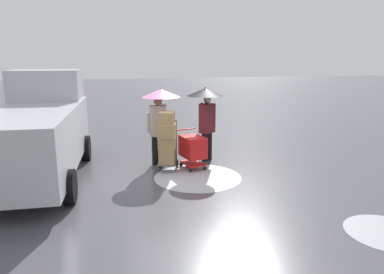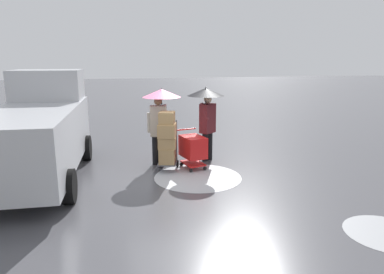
{
  "view_description": "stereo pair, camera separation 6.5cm",
  "coord_description": "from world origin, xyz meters",
  "px_view_note": "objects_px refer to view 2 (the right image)",
  "views": [
    {
      "loc": [
        1.62,
        8.52,
        2.91
      ],
      "look_at": [
        -0.36,
        0.47,
        1.05
      ],
      "focal_mm": 32.78,
      "sensor_mm": 36.0,
      "label": 1
    },
    {
      "loc": [
        1.55,
        8.53,
        2.91
      ],
      "look_at": [
        -0.36,
        0.47,
        1.05
      ],
      "focal_mm": 32.78,
      "sensor_mm": 36.0,
      "label": 2
    }
  ],
  "objects_px": {
    "shopping_cart_vendor": "(193,148)",
    "hand_dolly_boxes": "(167,140)",
    "cargo_van_parked_right": "(37,131)",
    "pedestrian_black_side": "(207,107)",
    "pedestrian_pink_side": "(160,108)"
  },
  "relations": [
    {
      "from": "shopping_cart_vendor",
      "to": "hand_dolly_boxes",
      "type": "xyz_separation_m",
      "value": [
        0.7,
        0.05,
        0.27
      ]
    },
    {
      "from": "cargo_van_parked_right",
      "to": "pedestrian_black_side",
      "type": "xyz_separation_m",
      "value": [
        -4.44,
        -0.4,
        0.41
      ]
    },
    {
      "from": "hand_dolly_boxes",
      "to": "pedestrian_pink_side",
      "type": "relative_size",
      "value": 0.73
    },
    {
      "from": "cargo_van_parked_right",
      "to": "shopping_cart_vendor",
      "type": "distance_m",
      "value": 3.95
    },
    {
      "from": "hand_dolly_boxes",
      "to": "cargo_van_parked_right",
      "type": "bearing_deg",
      "value": -4.89
    },
    {
      "from": "pedestrian_pink_side",
      "to": "pedestrian_black_side",
      "type": "height_order",
      "value": "same"
    },
    {
      "from": "shopping_cart_vendor",
      "to": "pedestrian_black_side",
      "type": "relative_size",
      "value": 0.47
    },
    {
      "from": "pedestrian_black_side",
      "to": "cargo_van_parked_right",
      "type": "bearing_deg",
      "value": 5.19
    },
    {
      "from": "hand_dolly_boxes",
      "to": "pedestrian_pink_side",
      "type": "bearing_deg",
      "value": -82.26
    },
    {
      "from": "shopping_cart_vendor",
      "to": "cargo_van_parked_right",
      "type": "bearing_deg",
      "value": -3.35
    },
    {
      "from": "pedestrian_pink_side",
      "to": "hand_dolly_boxes",
      "type": "bearing_deg",
      "value": 97.74
    },
    {
      "from": "cargo_van_parked_right",
      "to": "pedestrian_black_side",
      "type": "height_order",
      "value": "cargo_van_parked_right"
    },
    {
      "from": "pedestrian_black_side",
      "to": "shopping_cart_vendor",
      "type": "bearing_deg",
      "value": 49.08
    },
    {
      "from": "shopping_cart_vendor",
      "to": "hand_dolly_boxes",
      "type": "bearing_deg",
      "value": 3.72
    },
    {
      "from": "cargo_van_parked_right",
      "to": "hand_dolly_boxes",
      "type": "distance_m",
      "value": 3.22
    }
  ]
}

